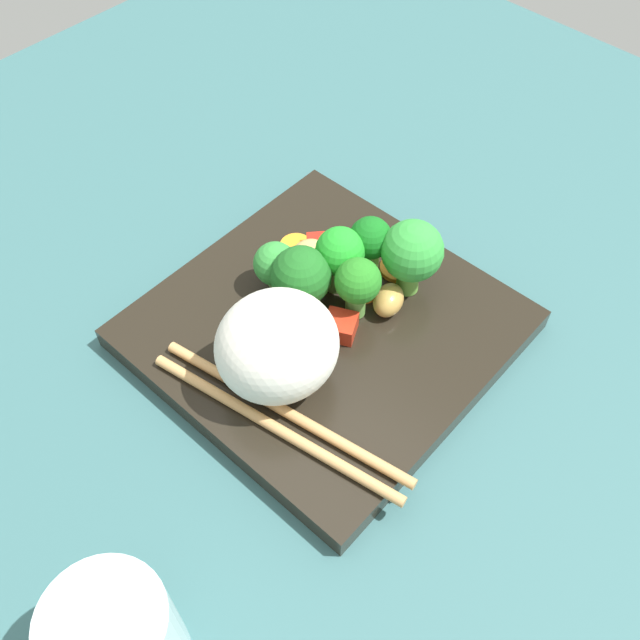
{
  "coord_description": "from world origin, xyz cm",
  "views": [
    {
      "loc": [
        -24.04,
        26.03,
        48.1
      ],
      "look_at": [
        -0.67,
        1.32,
        3.99
      ],
      "focal_mm": 40.5,
      "sensor_mm": 36.0,
      "label": 1
    }
  ],
  "objects_px": {
    "square_plate": "(325,329)",
    "carrot_slice_0": "(340,261)",
    "broccoli_floret_3": "(370,243)",
    "chopstick_pair": "(279,419)",
    "rice_mound": "(277,346)"
  },
  "relations": [
    {
      "from": "square_plate",
      "to": "rice_mound",
      "type": "height_order",
      "value": "rice_mound"
    },
    {
      "from": "broccoli_floret_3",
      "to": "chopstick_pair",
      "type": "distance_m",
      "value": 0.16
    },
    {
      "from": "square_plate",
      "to": "carrot_slice_0",
      "type": "bearing_deg",
      "value": -58.52
    },
    {
      "from": "broccoli_floret_3",
      "to": "rice_mound",
      "type": "bearing_deg",
      "value": 99.67
    },
    {
      "from": "square_plate",
      "to": "carrot_slice_0",
      "type": "height_order",
      "value": "carrot_slice_0"
    },
    {
      "from": "rice_mound",
      "to": "broccoli_floret_3",
      "type": "distance_m",
      "value": 0.13
    },
    {
      "from": "square_plate",
      "to": "chopstick_pair",
      "type": "relative_size",
      "value": 1.21
    },
    {
      "from": "square_plate",
      "to": "carrot_slice_0",
      "type": "relative_size",
      "value": 13.02
    },
    {
      "from": "square_plate",
      "to": "broccoli_floret_3",
      "type": "bearing_deg",
      "value": -81.74
    },
    {
      "from": "broccoli_floret_3",
      "to": "carrot_slice_0",
      "type": "relative_size",
      "value": 3.0
    },
    {
      "from": "carrot_slice_0",
      "to": "square_plate",
      "type": "bearing_deg",
      "value": 121.48
    },
    {
      "from": "carrot_slice_0",
      "to": "chopstick_pair",
      "type": "height_order",
      "value": "same"
    },
    {
      "from": "broccoli_floret_3",
      "to": "carrot_slice_0",
      "type": "height_order",
      "value": "broccoli_floret_3"
    },
    {
      "from": "square_plate",
      "to": "carrot_slice_0",
      "type": "distance_m",
      "value": 0.06
    },
    {
      "from": "rice_mound",
      "to": "carrot_slice_0",
      "type": "distance_m",
      "value": 0.13
    }
  ]
}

